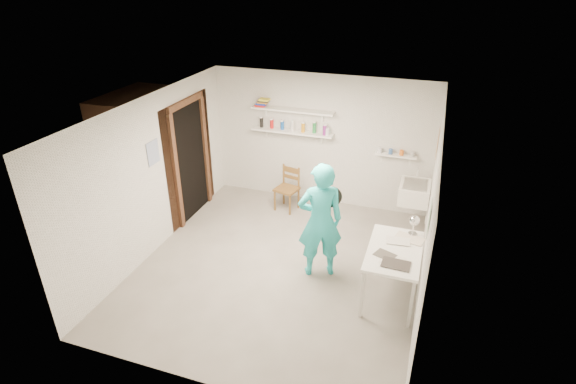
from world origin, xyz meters
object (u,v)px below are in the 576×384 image
(desk_lamp, at_px, (414,220))
(work_table, at_px, (392,273))
(wall_clock, at_px, (331,197))
(wooden_chair, at_px, (287,189))
(man, at_px, (320,221))
(belfast_sink, at_px, (414,192))

(desk_lamp, bearing_deg, work_table, -112.42)
(wall_clock, distance_m, wooden_chair, 1.99)
(man, height_order, desk_lamp, man)
(wall_clock, relative_size, wooden_chair, 0.38)
(wooden_chair, bearing_deg, wall_clock, -38.44)
(wall_clock, bearing_deg, belfast_sink, 29.38)
(belfast_sink, height_order, desk_lamp, desk_lamp)
(wooden_chair, height_order, desk_lamp, desk_lamp)
(work_table, xyz_separation_m, desk_lamp, (0.19, 0.45, 0.60))
(man, bearing_deg, work_table, 144.39)
(man, distance_m, desk_lamp, 1.27)
(man, height_order, wooden_chair, man)
(desk_lamp, bearing_deg, wall_clock, -178.06)
(belfast_sink, xyz_separation_m, desk_lamp, (0.08, -1.41, 0.27))
(belfast_sink, xyz_separation_m, wooden_chair, (-2.21, -0.00, -0.29))
(man, distance_m, wall_clock, 0.36)
(work_table, bearing_deg, belfast_sink, 86.62)
(man, relative_size, desk_lamp, 12.27)
(belfast_sink, xyz_separation_m, man, (-1.16, -1.65, 0.17))
(belfast_sink, bearing_deg, work_table, -93.38)
(man, xyz_separation_m, desk_lamp, (1.24, 0.24, 0.11))
(wall_clock, bearing_deg, man, -138.41)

